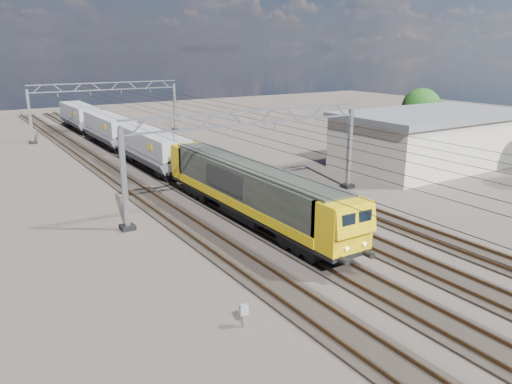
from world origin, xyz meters
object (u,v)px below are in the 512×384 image
locomotive (250,189)px  trackside_cabinet (244,311)px  catenary_gantry_mid (252,155)px  catenary_gantry_far (107,107)px  industrial_shed (430,139)px  hopper_wagon_lead (153,147)px  tree_far (424,109)px  hopper_wagon_mid (109,128)px  hopper_wagon_third (80,115)px

locomotive → trackside_cabinet: locomotive is taller
catenary_gantry_mid → catenary_gantry_far: (0.00, 36.00, 0.00)m
trackside_cabinet → industrial_shed: (31.19, 16.16, 1.95)m
catenary_gantry_mid → trackside_cabinet: size_ratio=19.27×
locomotive → trackside_cabinet: bearing=-122.7°
locomotive → catenary_gantry_mid: bearing=55.8°
trackside_cabinet → industrial_shed: 35.18m
hopper_wagon_lead → industrial_shed: 27.18m
locomotive → tree_far: (32.32, 12.73, 2.03)m
hopper_wagon_mid → hopper_wagon_third: bearing=90.0°
catenary_gantry_mid → hopper_wagon_lead: 14.98m
catenary_gantry_far → hopper_wagon_third: 7.61m
hopper_wagon_lead → hopper_wagon_third: (0.00, 28.40, 0.00)m
catenary_gantry_far → locomotive: catenary_gantry_far is taller
catenary_gantry_far → locomotive: bearing=-92.9°
hopper_wagon_lead → hopper_wagon_mid: size_ratio=1.00×
hopper_wagon_third → tree_far: 46.50m
catenary_gantry_far → hopper_wagon_mid: (-2.00, -7.05, -1.67)m
catenary_gantry_mid → hopper_wagon_mid: 29.07m
catenary_gantry_far → industrial_shed: 40.51m
locomotive → industrial_shed: size_ratio=1.13×
catenary_gantry_mid → industrial_shed: bearing=5.2°
locomotive → hopper_wagon_mid: bearing=90.0°
catenary_gantry_far → hopper_wagon_lead: (-2.00, -21.25, -1.67)m
catenary_gantry_far → hopper_wagon_lead: bearing=-95.4°
hopper_wagon_lead → industrial_shed: industrial_shed is taller
catenary_gantry_far → trackside_cabinet: size_ratio=19.27×
catenary_gantry_mid → hopper_wagon_third: (-2.00, 43.15, -1.67)m
trackside_cabinet → hopper_wagon_lead: bearing=87.3°
catenary_gantry_mid → catenary_gantry_far: 36.00m
hopper_wagon_lead → industrial_shed: size_ratio=0.70×
locomotive → hopper_wagon_third: (-0.00, 46.10, -0.09)m
trackside_cabinet → industrial_shed: bearing=38.6°
catenary_gantry_far → industrial_shed: (22.00, -34.00, -1.18)m
hopper_wagon_lead → trackside_cabinet: size_ratio=12.59×
catenary_gantry_far → hopper_wagon_mid: bearing=-105.8°
catenary_gantry_far → tree_far: (30.32, -26.21, 0.45)m
hopper_wagon_third → industrial_shed: 47.64m
hopper_wagon_lead → hopper_wagon_third: 28.40m
catenary_gantry_far → industrial_shed: bearing=-57.1°
hopper_wagon_mid → trackside_cabinet: (-7.19, -43.11, -1.46)m
trackside_cabinet → industrial_shed: size_ratio=0.06×
industrial_shed → tree_far: tree_far is taller
hopper_wagon_lead → hopper_wagon_mid: same height
catenary_gantry_far → locomotive: 39.03m
trackside_cabinet → tree_far: tree_far is taller
catenary_gantry_far → locomotive: size_ratio=0.94×
hopper_wagon_lead → hopper_wagon_third: same height
hopper_wagon_lead → catenary_gantry_mid: bearing=-82.3°
locomotive → hopper_wagon_lead: size_ratio=1.62×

